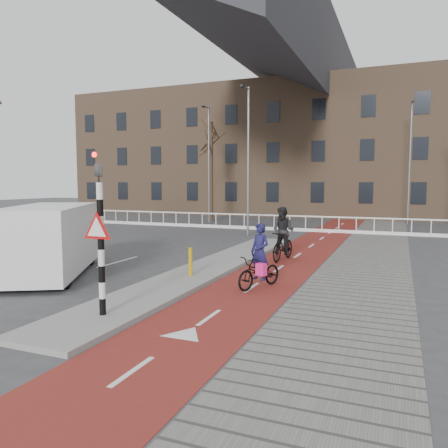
% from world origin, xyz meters
% --- Properties ---
extents(ground, '(120.00, 120.00, 0.00)m').
position_xyz_m(ground, '(0.00, 0.00, 0.00)').
color(ground, '#38383A').
rests_on(ground, ground).
extents(bike_lane, '(2.50, 60.00, 0.01)m').
position_xyz_m(bike_lane, '(1.50, 10.00, 0.01)').
color(bike_lane, maroon).
rests_on(bike_lane, ground).
extents(sidewalk, '(3.00, 60.00, 0.01)m').
position_xyz_m(sidewalk, '(4.30, 10.00, 0.01)').
color(sidewalk, slate).
rests_on(sidewalk, ground).
extents(curb_island, '(1.80, 16.00, 0.12)m').
position_xyz_m(curb_island, '(-0.70, 4.00, 0.06)').
color(curb_island, gray).
rests_on(curb_island, ground).
extents(traffic_signal, '(0.80, 0.80, 3.68)m').
position_xyz_m(traffic_signal, '(-0.60, -2.02, 1.99)').
color(traffic_signal, black).
rests_on(traffic_signal, curb_island).
extents(bollard, '(0.12, 0.12, 0.87)m').
position_xyz_m(bollard, '(-0.62, 2.34, 0.56)').
color(bollard, '#D99E0C').
rests_on(bollard, curb_island).
extents(cyclist_near, '(1.22, 1.87, 1.85)m').
position_xyz_m(cyclist_near, '(1.73, 2.03, 0.63)').
color(cyclist_near, black).
rests_on(cyclist_near, bike_lane).
extents(cyclist_far, '(0.97, 1.99, 2.07)m').
position_xyz_m(cyclist_far, '(1.23, 6.60, 0.86)').
color(cyclist_far, black).
rests_on(cyclist_far, bike_lane).
extents(van, '(4.34, 5.61, 2.26)m').
position_xyz_m(van, '(-5.07, 1.13, 1.19)').
color(van, silver).
rests_on(van, ground).
extents(railing, '(28.00, 0.10, 0.99)m').
position_xyz_m(railing, '(-5.00, 17.00, 0.31)').
color(railing, silver).
rests_on(railing, ground).
extents(townhouse_row, '(46.00, 10.00, 15.90)m').
position_xyz_m(townhouse_row, '(-3.00, 32.00, 7.81)').
color(townhouse_row, '#7F6047').
rests_on(townhouse_row, ground).
extents(tree_mid, '(0.28, 0.28, 7.74)m').
position_xyz_m(tree_mid, '(-8.56, 22.09, 3.87)').
color(tree_mid, '#312315').
rests_on(tree_mid, ground).
extents(streetlight_near, '(0.12, 0.12, 8.26)m').
position_xyz_m(streetlight_near, '(-2.63, 13.72, 4.13)').
color(streetlight_near, slate).
rests_on(streetlight_near, ground).
extents(streetlight_left, '(0.12, 0.12, 8.57)m').
position_xyz_m(streetlight_left, '(-7.95, 20.25, 4.29)').
color(streetlight_left, slate).
rests_on(streetlight_left, ground).
extents(streetlight_right, '(0.12, 0.12, 8.68)m').
position_xyz_m(streetlight_right, '(5.89, 24.24, 4.34)').
color(streetlight_right, slate).
rests_on(streetlight_right, ground).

